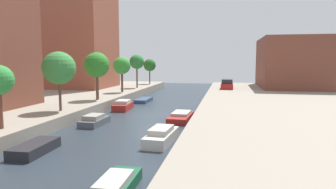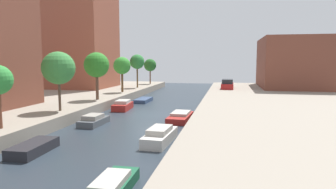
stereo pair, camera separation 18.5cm
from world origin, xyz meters
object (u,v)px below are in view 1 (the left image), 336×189
at_px(moored_boat_right_1, 161,136).
at_px(moored_boat_right_2, 181,117).
at_px(apartment_tower_far, 79,31).
at_px(street_tree_4, 137,62).
at_px(moored_boat_left_4, 144,100).
at_px(moored_boat_left_3, 123,106).
at_px(street_tree_1, 59,68).
at_px(street_tree_3, 122,66).
at_px(moored_boat_left_2, 94,121).
at_px(parked_car, 227,85).
at_px(moored_boat_right_0, 115,187).
at_px(street_tree_2, 97,65).
at_px(street_tree_5, 150,65).
at_px(moored_boat_left_1, 35,148).
at_px(low_block_right, 292,63).

bearing_deg(moored_boat_right_1, moored_boat_right_2, 88.80).
bearing_deg(apartment_tower_far, moored_boat_right_2, -44.28).
distance_m(street_tree_4, moored_boat_left_4, 10.88).
bearing_deg(moored_boat_right_2, moored_boat_left_3, 147.05).
height_order(street_tree_1, street_tree_3, street_tree_1).
xyz_separation_m(moored_boat_left_2, moored_boat_right_1, (6.64, -4.21, 0.07)).
bearing_deg(moored_boat_left_2, parked_car, 66.18).
bearing_deg(moored_boat_right_0, street_tree_1, 127.84).
relative_size(street_tree_2, moored_boat_right_0, 1.39).
bearing_deg(street_tree_4, street_tree_5, 90.00).
bearing_deg(moored_boat_left_3, moored_boat_right_2, -32.95).
xyz_separation_m(street_tree_2, moored_boat_left_1, (3.34, -16.11, -4.54)).
relative_size(street_tree_4, moored_boat_left_4, 1.35).
distance_m(low_block_right, moored_boat_right_0, 44.23).
distance_m(street_tree_5, parked_car, 16.15).
bearing_deg(moored_boat_left_1, moored_boat_right_1, 28.24).
xyz_separation_m(parked_car, moored_boat_left_1, (-10.93, -32.39, -1.31)).
relative_size(apartment_tower_far, street_tree_5, 3.88).
distance_m(moored_boat_left_1, moored_boat_left_2, 7.82).
bearing_deg(moored_boat_right_0, moored_boat_right_2, 88.77).
relative_size(apartment_tower_far, moored_boat_right_1, 4.39).
bearing_deg(street_tree_5, apartment_tower_far, -136.24).
relative_size(parked_car, moored_boat_right_0, 1.23).
relative_size(moored_boat_left_4, moored_boat_right_2, 0.87).
height_order(moored_boat_left_4, moored_boat_right_1, moored_boat_right_1).
distance_m(moored_boat_left_3, moored_boat_right_1, 14.04).
relative_size(street_tree_3, street_tree_4, 0.91).
bearing_deg(street_tree_3, low_block_right, 27.79).
relative_size(parked_car, moored_boat_left_2, 1.44).
height_order(street_tree_3, moored_boat_left_3, street_tree_3).
bearing_deg(street_tree_1, street_tree_3, 90.00).
bearing_deg(moored_boat_left_1, moored_boat_left_3, 90.90).
height_order(apartment_tower_far, street_tree_5, apartment_tower_far).
bearing_deg(moored_boat_right_2, parked_car, 79.19).
relative_size(apartment_tower_far, moored_boat_right_0, 4.77).
bearing_deg(street_tree_2, moored_boat_left_2, -67.56).
distance_m(street_tree_1, street_tree_2, 7.66).
height_order(moored_boat_left_2, moored_boat_left_4, moored_boat_left_2).
distance_m(low_block_right, street_tree_5, 24.67).
distance_m(moored_boat_left_2, moored_boat_right_2, 7.58).
bearing_deg(street_tree_3, moored_boat_left_3, -69.88).
bearing_deg(moored_boat_left_3, moored_boat_left_4, 85.44).
xyz_separation_m(apartment_tower_far, street_tree_4, (9.44, 0.92, -4.93)).
bearing_deg(moored_boat_left_1, moored_boat_right_0, -33.20).
bearing_deg(moored_boat_left_3, street_tree_1, -112.82).
height_order(apartment_tower_far, moored_boat_right_2, apartment_tower_far).
distance_m(street_tree_3, moored_boat_left_1, 24.84).
distance_m(street_tree_1, moored_boat_right_2, 11.45).
height_order(moored_boat_left_3, moored_boat_right_0, moored_boat_left_3).
xyz_separation_m(street_tree_3, street_tree_4, (0.00, 7.03, 0.50)).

